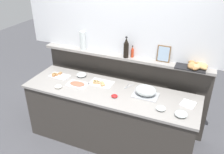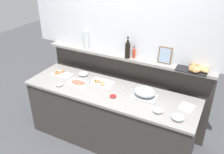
{
  "view_description": "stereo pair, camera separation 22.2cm",
  "coord_description": "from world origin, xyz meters",
  "px_view_note": "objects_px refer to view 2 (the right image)",
  "views": [
    {
      "loc": [
        1.15,
        -2.62,
        2.64
      ],
      "look_at": [
        -0.01,
        0.1,
        1.06
      ],
      "focal_mm": 38.47,
      "sensor_mm": 36.0,
      "label": 1
    },
    {
      "loc": [
        1.35,
        -2.52,
        2.64
      ],
      "look_at": [
        -0.01,
        0.1,
        1.06
      ],
      "focal_mm": 38.47,
      "sensor_mm": 36.0,
      "label": 2
    }
  ],
  "objects_px": {
    "glass_bowl_large": "(83,74)",
    "framed_picture": "(165,55)",
    "napkin_stack": "(187,107)",
    "condiment_bowl_teal": "(113,96)",
    "serving_tongs": "(128,87)",
    "sandwich_platter_rear": "(101,82)",
    "condiment_bowl_cream": "(59,85)",
    "hot_sauce_bottle": "(134,53)",
    "water_carafe": "(86,40)",
    "sandwich_platter_front": "(61,74)",
    "bread_basket": "(197,68)",
    "serving_cloche": "(145,92)",
    "cold_cuts_platter": "(78,83)",
    "glass_bowl_medium": "(178,117)",
    "wine_bottle_dark": "(128,49)",
    "glass_bowl_small": "(158,110)"
  },
  "relations": [
    {
      "from": "glass_bowl_large",
      "to": "framed_picture",
      "type": "distance_m",
      "value": 1.28
    },
    {
      "from": "glass_bowl_large",
      "to": "framed_picture",
      "type": "bearing_deg",
      "value": 14.27
    },
    {
      "from": "glass_bowl_large",
      "to": "napkin_stack",
      "type": "xyz_separation_m",
      "value": [
        1.62,
        -0.13,
        -0.02
      ]
    },
    {
      "from": "condiment_bowl_teal",
      "to": "serving_tongs",
      "type": "relative_size",
      "value": 0.46
    },
    {
      "from": "sandwich_platter_rear",
      "to": "condiment_bowl_cream",
      "type": "relative_size",
      "value": 3.2
    },
    {
      "from": "framed_picture",
      "to": "hot_sauce_bottle",
      "type": "bearing_deg",
      "value": -177.66
    },
    {
      "from": "condiment_bowl_teal",
      "to": "water_carafe",
      "type": "xyz_separation_m",
      "value": [
        -0.79,
        0.6,
        0.47
      ]
    },
    {
      "from": "sandwich_platter_front",
      "to": "bread_basket",
      "type": "distance_m",
      "value": 2.02
    },
    {
      "from": "condiment_bowl_cream",
      "to": "napkin_stack",
      "type": "xyz_separation_m",
      "value": [
        1.76,
        0.29,
        -0.01
      ]
    },
    {
      "from": "serving_cloche",
      "to": "water_carafe",
      "type": "distance_m",
      "value": 1.29
    },
    {
      "from": "glass_bowl_large",
      "to": "framed_picture",
      "type": "relative_size",
      "value": 0.65
    },
    {
      "from": "sandwich_platter_rear",
      "to": "glass_bowl_large",
      "type": "relative_size",
      "value": 2.23
    },
    {
      "from": "condiment_bowl_teal",
      "to": "water_carafe",
      "type": "relative_size",
      "value": 0.29
    },
    {
      "from": "cold_cuts_platter",
      "to": "napkin_stack",
      "type": "relative_size",
      "value": 1.8
    },
    {
      "from": "sandwich_platter_rear",
      "to": "sandwich_platter_front",
      "type": "bearing_deg",
      "value": -176.55
    },
    {
      "from": "hot_sauce_bottle",
      "to": "bread_basket",
      "type": "xyz_separation_m",
      "value": [
        0.9,
        -0.03,
        -0.04
      ]
    },
    {
      "from": "condiment_bowl_cream",
      "to": "serving_tongs",
      "type": "bearing_deg",
      "value": 24.83
    },
    {
      "from": "glass_bowl_medium",
      "to": "condiment_bowl_cream",
      "type": "bearing_deg",
      "value": -179.53
    },
    {
      "from": "wine_bottle_dark",
      "to": "napkin_stack",
      "type": "bearing_deg",
      "value": -20.26
    },
    {
      "from": "glass_bowl_large",
      "to": "hot_sauce_bottle",
      "type": "xyz_separation_m",
      "value": [
        0.72,
        0.28,
        0.39
      ]
    },
    {
      "from": "sandwich_platter_front",
      "to": "sandwich_platter_rear",
      "type": "bearing_deg",
      "value": 3.45
    },
    {
      "from": "glass_bowl_large",
      "to": "hot_sauce_bottle",
      "type": "height_order",
      "value": "hot_sauce_bottle"
    },
    {
      "from": "hot_sauce_bottle",
      "to": "wine_bottle_dark",
      "type": "bearing_deg",
      "value": -148.87
    },
    {
      "from": "napkin_stack",
      "to": "wine_bottle_dark",
      "type": "xyz_separation_m",
      "value": [
        -0.99,
        0.36,
        0.47
      ]
    },
    {
      "from": "sandwich_platter_rear",
      "to": "cold_cuts_platter",
      "type": "relative_size",
      "value": 1.11
    },
    {
      "from": "sandwich_platter_front",
      "to": "condiment_bowl_teal",
      "type": "xyz_separation_m",
      "value": [
        1.03,
        -0.21,
        0.0
      ]
    },
    {
      "from": "serving_cloche",
      "to": "glass_bowl_large",
      "type": "height_order",
      "value": "serving_cloche"
    },
    {
      "from": "serving_cloche",
      "to": "hot_sauce_bottle",
      "type": "distance_m",
      "value": 0.64
    },
    {
      "from": "hot_sauce_bottle",
      "to": "serving_tongs",
      "type": "bearing_deg",
      "value": -80.62
    },
    {
      "from": "sandwich_platter_rear",
      "to": "glass_bowl_small",
      "type": "distance_m",
      "value": 1.01
    },
    {
      "from": "serving_cloche",
      "to": "water_carafe",
      "type": "xyz_separation_m",
      "value": [
        -1.16,
        0.4,
        0.41
      ]
    },
    {
      "from": "condiment_bowl_teal",
      "to": "serving_cloche",
      "type": "bearing_deg",
      "value": 28.0
    },
    {
      "from": "sandwich_platter_front",
      "to": "glass_bowl_small",
      "type": "height_order",
      "value": "glass_bowl_small"
    },
    {
      "from": "sandwich_platter_rear",
      "to": "sandwich_platter_front",
      "type": "distance_m",
      "value": 0.7
    },
    {
      "from": "cold_cuts_platter",
      "to": "condiment_bowl_cream",
      "type": "height_order",
      "value": "condiment_bowl_cream"
    },
    {
      "from": "serving_cloche",
      "to": "glass_bowl_medium",
      "type": "height_order",
      "value": "serving_cloche"
    },
    {
      "from": "water_carafe",
      "to": "glass_bowl_medium",
      "type": "bearing_deg",
      "value": -21.98
    },
    {
      "from": "glass_bowl_small",
      "to": "condiment_bowl_teal",
      "type": "bearing_deg",
      "value": 175.87
    },
    {
      "from": "glass_bowl_large",
      "to": "hot_sauce_bottle",
      "type": "distance_m",
      "value": 0.86
    },
    {
      "from": "water_carafe",
      "to": "wine_bottle_dark",
      "type": "bearing_deg",
      "value": -2.25
    },
    {
      "from": "wine_bottle_dark",
      "to": "bread_basket",
      "type": "height_order",
      "value": "wine_bottle_dark"
    },
    {
      "from": "condiment_bowl_cream",
      "to": "framed_picture",
      "type": "bearing_deg",
      "value": 29.09
    },
    {
      "from": "sandwich_platter_rear",
      "to": "bread_basket",
      "type": "xyz_separation_m",
      "value": [
        1.25,
        0.33,
        0.37
      ]
    },
    {
      "from": "framed_picture",
      "to": "serving_tongs",
      "type": "bearing_deg",
      "value": -142.57
    },
    {
      "from": "sandwich_platter_front",
      "to": "serving_tongs",
      "type": "xyz_separation_m",
      "value": [
        1.1,
        0.12,
        -0.01
      ]
    },
    {
      "from": "napkin_stack",
      "to": "framed_picture",
      "type": "distance_m",
      "value": 0.77
    },
    {
      "from": "water_carafe",
      "to": "napkin_stack",
      "type": "bearing_deg",
      "value": -12.9
    },
    {
      "from": "serving_cloche",
      "to": "wine_bottle_dark",
      "type": "bearing_deg",
      "value": 138.99
    },
    {
      "from": "glass_bowl_medium",
      "to": "napkin_stack",
      "type": "relative_size",
      "value": 0.88
    },
    {
      "from": "serving_cloche",
      "to": "bread_basket",
      "type": "height_order",
      "value": "bread_basket"
    }
  ]
}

